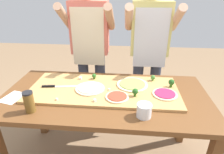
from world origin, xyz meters
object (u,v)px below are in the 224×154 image
(pizza_whole_cheese_artichoke, at_px, (90,88))
(broccoli_floret_back_right, at_px, (171,83))
(recipe_note, at_px, (13,97))
(broccoli_floret_back_left, at_px, (94,76))
(cheese_crumble_a, at_px, (57,99))
(prep_table, at_px, (105,104))
(cheese_crumble_d, at_px, (109,89))
(chefs_knife, at_px, (55,86))
(cheese_crumble_b, at_px, (95,100))
(pizza_whole_pesto_green, at_px, (132,84))
(cook_left, at_px, (90,44))
(cheese_crumble_c, at_px, (81,78))
(broccoli_floret_center_right, at_px, (135,92))
(flour_cup, at_px, (144,111))
(broccoli_floret_center_left, at_px, (153,78))
(pizza_whole_beet_magenta, at_px, (165,94))
(sauce_jar, at_px, (29,102))
(pizza_whole_tomato_red, at_px, (117,97))
(cook_right, at_px, (149,45))

(pizza_whole_cheese_artichoke, xyz_separation_m, broccoli_floret_back_right, (0.69, 0.10, 0.04))
(broccoli_floret_back_right, height_order, recipe_note, broccoli_floret_back_right)
(broccoli_floret_back_left, distance_m, cheese_crumble_a, 0.44)
(prep_table, bearing_deg, cheese_crumble_d, 48.43)
(prep_table, height_order, chefs_knife, chefs_knife)
(cheese_crumble_b, distance_m, recipe_note, 0.67)
(pizza_whole_cheese_artichoke, bearing_deg, chefs_knife, 178.66)
(pizza_whole_pesto_green, relative_size, cook_left, 0.16)
(cheese_crumble_b, height_order, cheese_crumble_d, cheese_crumble_b)
(broccoli_floret_back_left, relative_size, cheese_crumble_c, 2.52)
(broccoli_floret_center_right, distance_m, recipe_note, 0.98)
(broccoli_floret_back_right, bearing_deg, cheese_crumble_b, -155.32)
(chefs_knife, xyz_separation_m, broccoli_floret_back_left, (0.31, 0.19, 0.02))
(chefs_knife, height_order, cook_left, cook_left)
(chefs_knife, xyz_separation_m, cheese_crumble_d, (0.48, -0.01, 0.00))
(flour_cup, bearing_deg, cheese_crumble_c, 139.15)
(cheese_crumble_b, bearing_deg, chefs_knife, 153.42)
(broccoli_floret_center_left, xyz_separation_m, cook_left, (-0.66, 0.44, 0.17))
(cheese_crumble_a, bearing_deg, pizza_whole_beet_magenta, 10.24)
(sauce_jar, xyz_separation_m, cook_left, (0.25, 0.97, 0.14))
(prep_table, xyz_separation_m, sauce_jar, (-0.50, -0.28, 0.18))
(broccoli_floret_back_right, relative_size, cheese_crumble_c, 3.43)
(pizza_whole_beet_magenta, distance_m, cheese_crumble_c, 0.77)
(pizza_whole_tomato_red, bearing_deg, recipe_note, -177.10)
(broccoli_floret_back_left, relative_size, cheese_crumble_d, 3.52)
(pizza_whole_pesto_green, bearing_deg, prep_table, -147.87)
(pizza_whole_tomato_red, relative_size, cheese_crumble_c, 8.80)
(prep_table, relative_size, cheese_crumble_d, 113.17)
(pizza_whole_tomato_red, distance_m, cook_right, 0.84)
(sauce_jar, bearing_deg, cheese_crumble_d, 30.81)
(chefs_knife, relative_size, cheese_crumble_a, 20.63)
(broccoli_floret_center_right, relative_size, broccoli_floret_center_left, 1.24)
(broccoli_floret_center_right, distance_m, broccoli_floret_back_right, 0.36)
(flour_cup, distance_m, sauce_jar, 0.80)
(cheese_crumble_d, bearing_deg, cook_left, 113.20)
(flour_cup, distance_m, cook_right, 0.98)
(pizza_whole_pesto_green, relative_size, broccoli_floret_back_left, 5.14)
(broccoli_floret_back_right, bearing_deg, recipe_note, -168.83)
(cheese_crumble_a, distance_m, cook_left, 0.87)
(chefs_knife, bearing_deg, pizza_whole_beet_magenta, -2.97)
(pizza_whole_pesto_green, distance_m, broccoli_floret_center_right, 0.19)
(broccoli_floret_center_right, relative_size, cook_right, 0.04)
(cheese_crumble_b, bearing_deg, pizza_whole_beet_magenta, 14.91)
(broccoli_floret_back_left, relative_size, cheese_crumble_a, 3.65)
(pizza_whole_beet_magenta, xyz_separation_m, sauce_jar, (-0.98, -0.28, 0.05))
(pizza_whole_tomato_red, bearing_deg, chefs_knife, 167.48)
(broccoli_floret_center_left, relative_size, cheese_crumble_a, 3.69)
(cheese_crumble_d, bearing_deg, sauce_jar, -149.19)
(cheese_crumble_c, height_order, recipe_note, cheese_crumble_c)
(pizza_whole_tomato_red, height_order, cook_right, cook_right)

